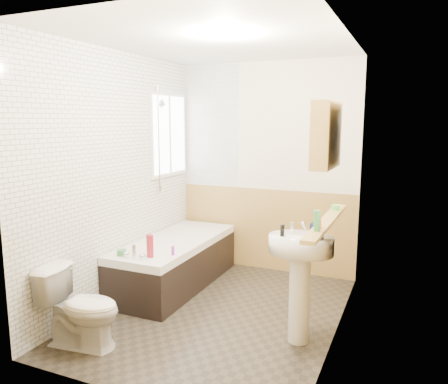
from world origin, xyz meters
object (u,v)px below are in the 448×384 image
at_px(toilet, 81,308).
at_px(pine_shelf, 327,221).
at_px(sink, 300,267).
at_px(bathtub, 175,261).
at_px(medicine_cabinet, 326,135).

distance_m(toilet, pine_shelf, 2.09).
bearing_deg(toilet, sink, -70.82).
xyz_separation_m(bathtub, toilet, (-0.03, -1.47, 0.05)).
height_order(bathtub, toilet, bathtub).
bearing_deg(medicine_cabinet, sink, 172.08).
distance_m(bathtub, medicine_cabinet, 2.37).
bearing_deg(bathtub, sink, -23.74).
xyz_separation_m(bathtub, sink, (1.57, -0.69, 0.37)).
distance_m(bathtub, pine_shelf, 2.05).
bearing_deg(toilet, medicine_cabinet, -73.70).
relative_size(toilet, sink, 0.65).
xyz_separation_m(bathtub, pine_shelf, (1.77, -0.70, 0.77)).
bearing_deg(sink, bathtub, 157.61).
relative_size(bathtub, medicine_cabinet, 3.13).
relative_size(toilet, pine_shelf, 0.50).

